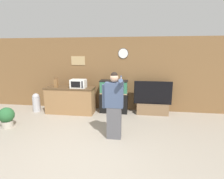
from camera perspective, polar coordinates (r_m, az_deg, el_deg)
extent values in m
plane|color=gray|center=(3.93, -10.11, -20.03)|extent=(18.00, 18.00, 0.00)
cube|color=brown|center=(6.37, -1.99, 5.00)|extent=(10.00, 0.06, 2.60)
cube|color=tan|center=(6.54, -11.01, 9.23)|extent=(0.51, 0.02, 0.32)
cylinder|color=white|center=(6.20, 3.68, 11.67)|extent=(0.33, 0.03, 0.33)
cylinder|color=black|center=(6.20, 3.68, 11.67)|extent=(0.36, 0.01, 0.36)
cube|color=olive|center=(6.24, -13.42, -3.56)|extent=(1.64, 0.56, 0.88)
cube|color=#513A24|center=(6.13, -13.63, 0.54)|extent=(1.68, 0.60, 0.03)
cube|color=white|center=(5.96, -10.91, 1.90)|extent=(0.51, 0.33, 0.28)
cube|color=black|center=(5.82, -11.83, 1.62)|extent=(0.31, 0.01, 0.20)
cube|color=#2D2D33|center=(5.75, -9.73, 1.57)|extent=(0.05, 0.01, 0.23)
cube|color=brown|center=(6.25, -17.83, 1.89)|extent=(0.11, 0.10, 0.26)
cylinder|color=brown|center=(6.25, -18.24, 3.48)|extent=(0.02, 0.02, 0.09)
cylinder|color=brown|center=(6.21, -17.57, 3.44)|extent=(0.02, 0.02, 0.08)
cylinder|color=brown|center=(6.28, -18.08, 3.62)|extent=(0.02, 0.02, 0.11)
cylinder|color=brown|center=(6.25, -17.41, 3.53)|extent=(0.02, 0.02, 0.09)
cube|color=black|center=(6.16, 0.61, -4.34)|extent=(0.96, 0.42, 0.68)
cube|color=#937F5B|center=(6.07, 0.61, -1.08)|extent=(0.93, 0.41, 0.04)
cube|color=#2D6B4C|center=(6.03, 0.62, 0.84)|extent=(0.92, 0.40, 0.44)
cube|color=black|center=(5.99, 0.62, 2.84)|extent=(0.96, 0.42, 0.03)
cube|color=brown|center=(6.19, 12.96, -6.18)|extent=(1.05, 0.40, 0.35)
cube|color=black|center=(6.04, 13.21, -1.13)|extent=(1.24, 0.05, 0.77)
cube|color=black|center=(6.07, 13.19, -1.07)|extent=(1.27, 0.01, 0.80)
cube|color=#515156|center=(4.33, 0.70, -10.77)|extent=(0.34, 0.19, 0.79)
cube|color=#3D4C6B|center=(4.11, 0.72, -1.80)|extent=(0.43, 0.21, 0.60)
sphere|color=tan|center=(4.04, 0.74, 3.83)|extent=(0.20, 0.20, 0.20)
sphere|color=black|center=(4.03, 0.74, 4.60)|extent=(0.16, 0.16, 0.16)
cylinder|color=#3D4C6B|center=(4.16, -2.52, -2.24)|extent=(0.11, 0.11, 0.57)
cylinder|color=#3D4C6B|center=(3.91, 3.00, 1.94)|extent=(0.10, 0.31, 0.26)
cylinder|color=white|center=(3.87, 2.99, 3.32)|extent=(0.02, 0.06, 0.11)
cylinder|color=#2856B2|center=(3.84, 2.97, 4.16)|extent=(0.02, 0.03, 0.05)
cylinder|color=#B2A899|center=(5.84, -30.94, -9.63)|extent=(0.30, 0.30, 0.18)
sphere|color=#286033|center=(5.76, -31.23, -7.11)|extent=(0.42, 0.42, 0.42)
cylinder|color=#B7B7BC|center=(6.82, -23.40, -4.54)|extent=(0.26, 0.26, 0.50)
sphere|color=#ADADB2|center=(6.75, -23.60, -2.23)|extent=(0.25, 0.25, 0.25)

